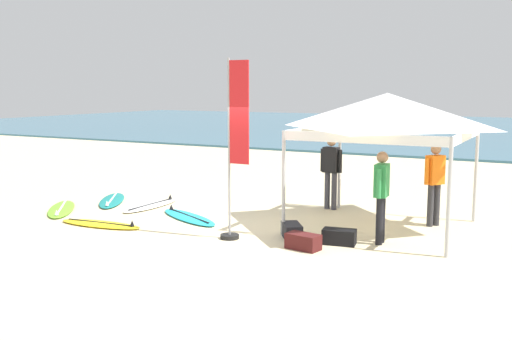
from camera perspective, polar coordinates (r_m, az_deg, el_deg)
ground_plane at (r=12.10m, az=-2.15°, el=-5.57°), size 80.00×80.00×0.00m
sea at (r=42.48m, az=20.22°, el=3.76°), size 80.00×36.00×0.10m
canopy_tent at (r=11.99m, az=12.62°, el=5.65°), size 3.19×3.19×2.75m
surfboard_teal at (r=15.23m, az=-13.85°, el=-2.84°), size 1.63×2.03×0.19m
surfboard_yellow at (r=12.66m, az=-14.87°, el=-5.06°), size 1.98×0.69×0.19m
surfboard_white at (r=14.38m, az=-10.18°, el=-3.36°), size 0.52×1.89×0.19m
surfboard_cyan at (r=12.98m, az=-6.58°, el=-4.52°), size 2.09×1.43×0.19m
surfboard_lime at (r=14.48m, az=-18.42°, el=-3.57°), size 1.75×1.94×0.19m
person_green at (r=10.92m, az=12.11°, el=-1.94°), size 0.24×0.55×1.71m
person_black at (r=13.84m, az=7.32°, el=0.25°), size 0.55×0.25×1.71m
person_orange at (r=12.61m, az=17.01°, el=-0.79°), size 0.38×0.48×1.71m
banner_flag at (r=10.90m, az=-2.11°, el=1.32°), size 0.60×0.36×3.40m
gear_bag_near_tent at (r=10.51m, az=4.61°, el=-6.91°), size 0.65×0.42×0.28m
gear_bag_by_pole at (r=10.91m, az=8.10°, el=-6.41°), size 0.65×0.42×0.28m
gear_bag_on_sand at (r=11.26m, az=3.50°, el=-5.89°), size 0.61×0.67×0.28m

